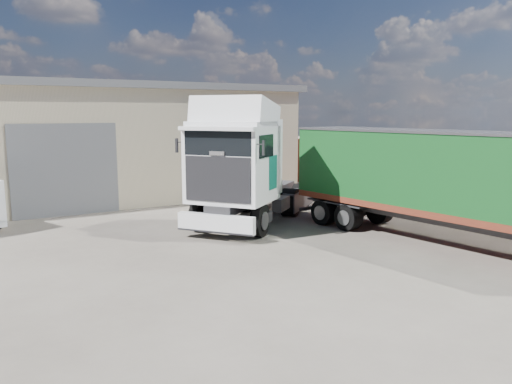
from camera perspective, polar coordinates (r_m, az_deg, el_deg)
ground at (r=12.34m, az=-3.09°, el=-9.94°), size 120.00×120.00×0.00m
brick_boundary_wall at (r=23.63m, az=15.36°, el=2.04°), size 0.35×26.00×2.50m
tractor_unit at (r=17.53m, az=-1.47°, el=2.21°), size 6.82×6.14×4.56m
box_trailer at (r=16.27m, az=20.33°, el=1.81°), size 3.76×10.66×3.47m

